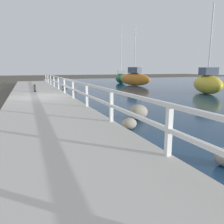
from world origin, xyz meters
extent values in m
plane|color=#4C473D|center=(0.00, 0.00, 0.00)|extent=(120.00, 120.00, 0.00)
cube|color=beige|center=(0.00, 0.00, 0.17)|extent=(3.54, 36.00, 0.34)
cube|color=white|center=(1.67, -10.31, 0.84)|extent=(0.10, 0.10, 1.00)
cube|color=white|center=(1.67, -7.36, 0.84)|extent=(0.10, 0.10, 1.00)
cube|color=white|center=(1.67, -4.42, 0.84)|extent=(0.10, 0.10, 1.00)
cube|color=white|center=(1.67, -1.47, 0.84)|extent=(0.10, 0.10, 1.00)
cube|color=white|center=(1.67, 1.47, 0.84)|extent=(0.10, 0.10, 1.00)
cube|color=white|center=(1.67, 4.42, 0.84)|extent=(0.10, 0.10, 1.00)
cube|color=white|center=(1.67, 7.36, 0.84)|extent=(0.10, 0.10, 1.00)
cube|color=white|center=(1.67, 10.31, 0.84)|extent=(0.10, 0.10, 1.00)
cube|color=white|center=(1.67, 13.25, 0.84)|extent=(0.10, 0.10, 1.00)
cube|color=white|center=(1.67, 16.20, 0.84)|extent=(0.10, 0.10, 1.00)
cube|color=white|center=(1.67, 0.00, 1.30)|extent=(0.09, 32.50, 0.08)
cube|color=white|center=(1.67, 0.00, 0.84)|extent=(0.09, 32.50, 0.08)
ellipsoid|color=gray|center=(3.30, -6.08, 0.29)|extent=(0.77, 0.69, 0.58)
ellipsoid|color=gray|center=(2.83, 8.66, 0.20)|extent=(0.55, 0.49, 0.41)
ellipsoid|color=#666056|center=(2.95, 8.92, 0.18)|extent=(0.48, 0.43, 0.36)
ellipsoid|color=gray|center=(2.35, -7.26, 0.19)|extent=(0.49, 0.44, 0.37)
ellipsoid|color=#666056|center=(3.40, 6.67, 0.18)|extent=(0.48, 0.43, 0.36)
cylinder|color=#333338|center=(-0.18, 2.99, 0.56)|extent=(0.16, 0.16, 0.44)
sphere|color=#333338|center=(-0.18, 2.99, 0.81)|extent=(0.15, 0.15, 0.15)
ellipsoid|color=orange|center=(11.26, 9.81, 0.74)|extent=(2.48, 4.95, 1.46)
cube|color=#4C566B|center=(11.26, 9.81, 1.81)|extent=(1.19, 1.74, 0.69)
cylinder|color=silver|center=(11.26, 9.81, 4.09)|extent=(0.09, 0.09, 5.25)
ellipsoid|color=#236B42|center=(11.71, 14.80, 0.65)|extent=(2.65, 3.67, 1.28)
cube|color=beige|center=(11.71, 14.80, 1.50)|extent=(1.47, 1.57, 0.43)
cylinder|color=silver|center=(11.71, 14.80, 4.62)|extent=(0.09, 0.09, 6.66)
ellipsoid|color=gold|center=(12.64, -0.09, 0.74)|extent=(2.63, 4.26, 1.47)
cube|color=#4C566B|center=(12.64, -0.09, 1.77)|extent=(1.37, 1.59, 0.58)
cylinder|color=silver|center=(12.64, -0.09, 4.13)|extent=(0.09, 0.09, 5.29)
camera|label=1|loc=(-0.72, -13.54, 1.95)|focal=35.00mm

